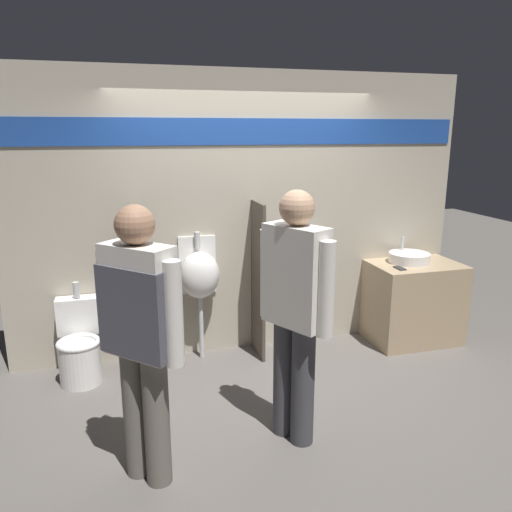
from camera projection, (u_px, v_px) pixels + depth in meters
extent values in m
plane|color=#5B5651|center=(261.00, 371.00, 4.60)|extent=(16.00, 16.00, 0.00)
cube|color=#B2A893|center=(244.00, 216.00, 4.83)|extent=(4.46, 0.06, 2.70)
cube|color=#1E479E|center=(245.00, 132.00, 4.60)|extent=(4.37, 0.01, 0.24)
cube|color=tan|center=(413.00, 302.00, 5.19)|extent=(0.90, 0.62, 0.83)
cylinder|color=white|center=(409.00, 258.00, 5.12)|extent=(0.42, 0.42, 0.10)
cylinder|color=silver|center=(402.00, 243.00, 5.22)|extent=(0.03, 0.03, 0.14)
cube|color=#232328|center=(400.00, 268.00, 4.90)|extent=(0.07, 0.14, 0.01)
cube|color=#4C4238|center=(140.00, 290.00, 4.49)|extent=(0.03, 0.41, 1.51)
cube|color=#4C4238|center=(258.00, 281.00, 4.77)|extent=(0.03, 0.41, 1.51)
cylinder|color=silver|center=(201.00, 327.00, 4.79)|extent=(0.04, 0.04, 0.63)
ellipsoid|color=white|center=(200.00, 275.00, 4.67)|extent=(0.37, 0.27, 0.45)
cube|color=white|center=(197.00, 265.00, 4.77)|extent=(0.36, 0.02, 0.56)
cylinder|color=silver|center=(197.00, 240.00, 4.68)|extent=(0.06, 0.06, 0.16)
cylinder|color=silver|center=(308.00, 316.00, 5.08)|extent=(0.04, 0.04, 0.63)
ellipsoid|color=white|center=(310.00, 267.00, 4.95)|extent=(0.37, 0.27, 0.45)
cube|color=white|center=(305.00, 257.00, 5.06)|extent=(0.36, 0.02, 0.56)
cylinder|color=silver|center=(307.00, 234.00, 4.96)|extent=(0.06, 0.06, 0.16)
cylinder|color=white|center=(80.00, 363.00, 4.34)|extent=(0.36, 0.36, 0.36)
torus|color=white|center=(78.00, 343.00, 4.29)|extent=(0.37, 0.37, 0.04)
cube|color=white|center=(79.00, 315.00, 4.51)|extent=(0.38, 0.16, 0.33)
cylinder|color=silver|center=(76.00, 290.00, 4.43)|extent=(0.06, 0.06, 0.14)
cylinder|color=#666056|center=(157.00, 421.00, 3.05)|extent=(0.16, 0.16, 0.85)
cylinder|color=#666056|center=(136.00, 413.00, 3.13)|extent=(0.16, 0.16, 0.85)
cube|color=silver|center=(139.00, 301.00, 2.90)|extent=(0.45, 0.45, 0.67)
cube|color=#4C4C56|center=(140.00, 310.00, 2.92)|extent=(0.49, 0.49, 0.54)
cylinder|color=silver|center=(174.00, 314.00, 2.79)|extent=(0.11, 0.11, 0.62)
cylinder|color=silver|center=(108.00, 299.00, 3.03)|extent=(0.11, 0.11, 0.62)
sphere|color=#A87A5B|center=(135.00, 225.00, 2.79)|extent=(0.23, 0.23, 0.23)
cylinder|color=#3D3D42|center=(303.00, 386.00, 3.45)|extent=(0.16, 0.16, 0.87)
cylinder|color=#3D3D42|center=(284.00, 377.00, 3.57)|extent=(0.16, 0.16, 0.87)
cube|color=silver|center=(296.00, 276.00, 3.32)|extent=(0.39, 0.49, 0.68)
cylinder|color=silver|center=(326.00, 290.00, 3.15)|extent=(0.11, 0.11, 0.63)
cylinder|color=silver|center=(268.00, 273.00, 3.51)|extent=(0.11, 0.11, 0.63)
sphere|color=tan|center=(297.00, 208.00, 3.21)|extent=(0.23, 0.23, 0.23)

